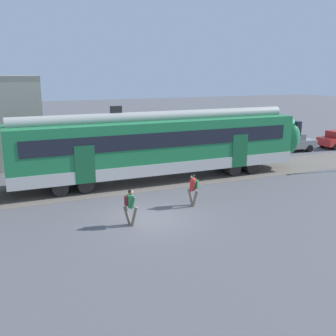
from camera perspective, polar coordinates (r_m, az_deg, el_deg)
The scene contains 5 objects.
ground_plane at distance 18.51m, azimuth -2.72°, elevation -7.32°, with size 160.00×160.00×0.00m, color #515156.
commuter_train at distance 22.80m, azimuth -21.59°, elevation 1.66°, with size 38.05×3.07×4.73m.
pedestrian_green at distance 17.46m, azimuth -5.53°, elevation -5.24°, with size 0.62×0.58×1.67m.
pedestrian_red at distance 19.90m, azimuth 3.72°, elevation -2.80°, with size 0.51×0.67×1.67m.
parked_car_grey at distance 35.35m, azimuth 17.53°, elevation 3.57°, with size 4.08×1.92×1.54m.
Camera 1 is at (-5.94, -16.22, 6.66)m, focal length 42.00 mm.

